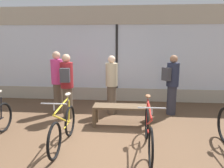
% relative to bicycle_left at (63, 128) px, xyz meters
% --- Properties ---
extents(ground_plane, '(24.00, 24.00, 0.00)m').
position_rel_bicycle_left_xyz_m(ground_plane, '(0.83, 0.06, -0.38)').
color(ground_plane, brown).
extents(shop_back_wall, '(12.00, 0.08, 3.20)m').
position_rel_bicycle_left_xyz_m(shop_back_wall, '(0.83, 3.44, 1.26)').
color(shop_back_wall, '#B2A893').
rests_on(shop_back_wall, ground_plane).
extents(bicycle_left, '(0.46, 1.66, 1.02)m').
position_rel_bicycle_left_xyz_m(bicycle_left, '(0.00, 0.00, 0.00)').
color(bicycle_left, black).
rests_on(bicycle_left, ground_plane).
extents(bicycle_right, '(0.46, 1.76, 1.02)m').
position_rel_bicycle_left_xyz_m(bicycle_right, '(1.69, -0.04, 0.01)').
color(bicycle_right, black).
rests_on(bicycle_right, ground_plane).
extents(display_bench, '(1.40, 0.44, 0.52)m').
position_rel_bicycle_left_xyz_m(display_bench, '(1.12, 1.15, 0.04)').
color(display_bench, brown).
rests_on(display_bench, ground_plane).
extents(customer_near_rack, '(0.38, 0.51, 1.74)m').
position_rel_bicycle_left_xyz_m(customer_near_rack, '(-0.37, 1.55, 0.56)').
color(customer_near_rack, brown).
rests_on(customer_near_rack, ground_plane).
extents(customer_by_window, '(0.40, 0.40, 1.79)m').
position_rel_bicycle_left_xyz_m(customer_by_window, '(-0.77, 1.97, 0.57)').
color(customer_by_window, brown).
rests_on(customer_by_window, ground_plane).
extents(customer_mid_floor, '(0.48, 0.48, 1.68)m').
position_rel_bicycle_left_xyz_m(customer_mid_floor, '(0.78, 2.05, 0.50)').
color(customer_mid_floor, brown).
rests_on(customer_mid_floor, ground_plane).
extents(customer_near_bench, '(0.56, 0.51, 1.70)m').
position_rel_bicycle_left_xyz_m(customer_near_bench, '(2.47, 2.13, 0.53)').
color(customer_near_bench, '#2D2D38').
rests_on(customer_near_bench, ground_plane).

